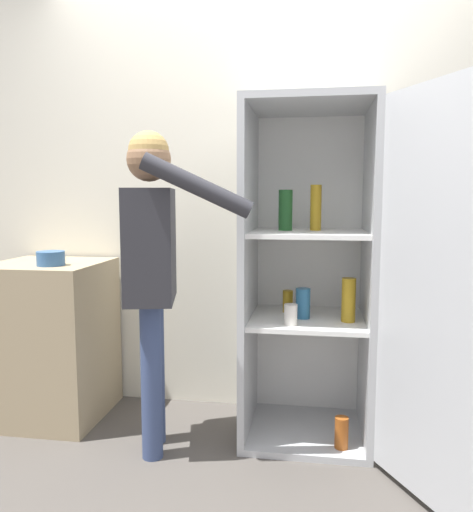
{
  "coord_description": "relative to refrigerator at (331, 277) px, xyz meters",
  "views": [
    {
      "loc": [
        0.32,
        -1.97,
        1.27
      ],
      "look_at": [
        -0.09,
        0.62,
        0.96
      ],
      "focal_mm": 35.0,
      "sensor_mm": 36.0,
      "label": 1
    }
  ],
  "objects": [
    {
      "name": "ground_plane",
      "position": [
        -0.41,
        -0.54,
        -0.87
      ],
      "size": [
        12.0,
        12.0,
        0.0
      ],
      "primitive_type": "plane",
      "color": "#4C4742"
    },
    {
      "name": "person",
      "position": [
        -0.86,
        -0.2,
        0.14
      ],
      "size": [
        0.68,
        0.52,
        1.58
      ],
      "color": "#384770",
      "rests_on": "ground_plane"
    },
    {
      "name": "wall_back",
      "position": [
        -0.41,
        0.44,
        0.4
      ],
      "size": [
        7.0,
        0.06,
        2.55
      ],
      "color": "silver",
      "rests_on": "ground_plane"
    },
    {
      "name": "refrigerator",
      "position": [
        0.0,
        0.0,
        0.0
      ],
      "size": [
        1.0,
        1.18,
        1.75
      ],
      "color": "#B7BABC",
      "rests_on": "ground_plane"
    },
    {
      "name": "counter",
      "position": [
        -1.58,
        0.09,
        -0.42
      ],
      "size": [
        0.61,
        0.59,
        0.9
      ],
      "color": "tan",
      "rests_on": "ground_plane"
    },
    {
      "name": "bowl",
      "position": [
        -1.5,
        -0.02,
        0.07
      ],
      "size": [
        0.15,
        0.15,
        0.08
      ],
      "color": "#335B8E",
      "rests_on": "counter"
    }
  ]
}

